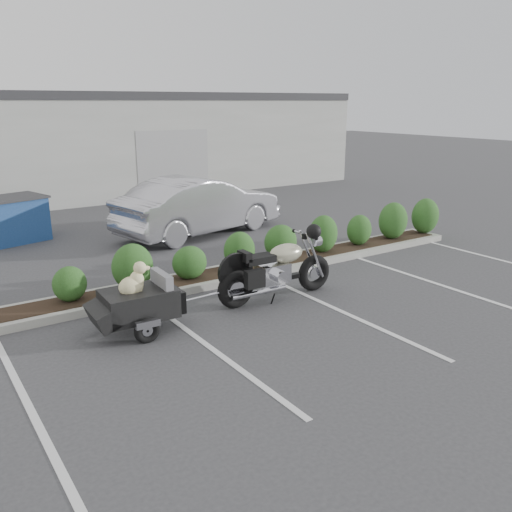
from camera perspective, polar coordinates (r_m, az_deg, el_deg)
ground at (r=9.69m, az=1.21°, el=-6.21°), size 90.00×90.00×0.00m
planter_kerb at (r=11.90m, az=-0.95°, el=-1.53°), size 12.00×1.00×0.15m
building at (r=24.92m, az=-22.36°, el=11.01°), size 26.00×10.00×4.00m
motorcycle at (r=10.26m, az=2.23°, el=-1.47°), size 2.54×0.86×1.46m
pet_trailer at (r=9.03m, az=-12.35°, el=-4.81°), size 2.02×1.13×1.21m
sedan at (r=15.45m, az=-5.96°, el=5.31°), size 5.21×2.72×1.63m
dumpster at (r=15.92m, az=-24.57°, el=3.51°), size 2.11×1.70×1.21m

